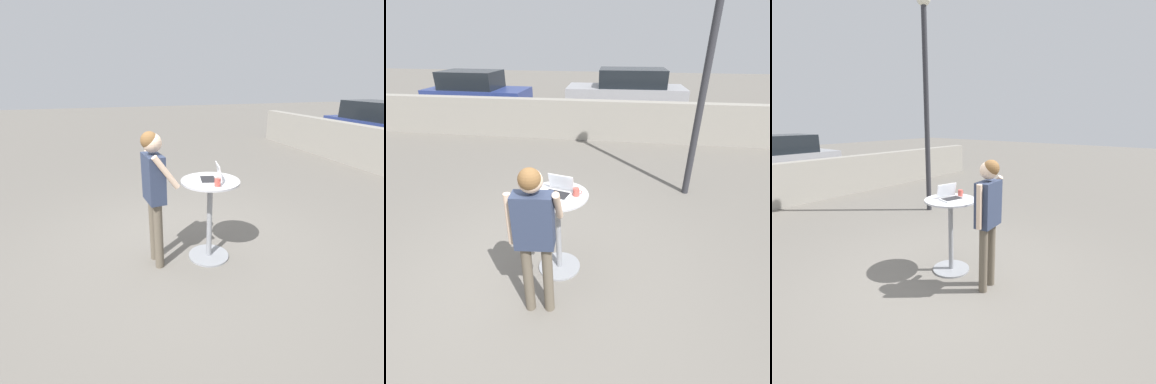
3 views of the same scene
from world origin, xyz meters
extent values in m
plane|color=slate|center=(0.00, 0.00, 0.00)|extent=(50.00, 50.00, 0.00)
cube|color=gray|center=(0.00, 5.89, 0.56)|extent=(14.62, 0.35, 1.12)
cylinder|color=gray|center=(0.23, 0.27, 0.01)|extent=(0.54, 0.54, 0.03)
cylinder|color=gray|center=(0.23, 0.27, 0.55)|extent=(0.07, 0.07, 1.04)
cylinder|color=#B7B7BC|center=(0.23, 0.27, 1.08)|extent=(0.74, 0.74, 0.02)
cube|color=silver|center=(0.23, 0.24, 1.10)|extent=(0.36, 0.30, 0.02)
cube|color=black|center=(0.23, 0.24, 1.11)|extent=(0.32, 0.24, 0.00)
cube|color=silver|center=(0.27, 0.37, 1.21)|extent=(0.32, 0.12, 0.19)
cube|color=white|center=(0.26, 0.36, 1.21)|extent=(0.29, 0.11, 0.17)
cylinder|color=#C14C42|center=(0.46, 0.27, 1.14)|extent=(0.07, 0.07, 0.10)
torus|color=#C14C42|center=(0.51, 0.27, 1.14)|extent=(0.04, 0.01, 0.04)
cylinder|color=brown|center=(0.05, -0.44, 0.44)|extent=(0.11, 0.11, 0.88)
cylinder|color=brown|center=(0.26, -0.42, 0.44)|extent=(0.11, 0.11, 0.88)
cube|color=#2D3851|center=(0.16, -0.43, 1.17)|extent=(0.40, 0.23, 0.58)
sphere|color=beige|center=(0.16, -0.43, 1.59)|extent=(0.23, 0.23, 0.23)
sphere|color=brown|center=(0.16, -0.46, 1.62)|extent=(0.21, 0.21, 0.21)
cylinder|color=beige|center=(-0.07, -0.45, 1.18)|extent=(0.07, 0.07, 0.55)
cylinder|color=beige|center=(0.37, -0.32, 1.29)|extent=(0.10, 0.33, 0.42)
cube|color=black|center=(1.20, 9.09, 1.38)|extent=(2.42, 1.60, 0.62)
cylinder|color=black|center=(2.34, 8.30, 0.30)|extent=(0.61, 0.24, 0.60)
cylinder|color=black|center=(2.29, 9.95, 0.30)|extent=(0.61, 0.24, 0.60)
cylinder|color=#2D2D33|center=(2.24, 2.72, 2.30)|extent=(0.12, 0.12, 4.60)
camera|label=1|loc=(3.52, -1.05, 2.26)|focal=28.00mm
camera|label=2|loc=(0.92, -2.74, 2.73)|focal=28.00mm
camera|label=3|loc=(-2.86, -2.43, 2.19)|focal=28.00mm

